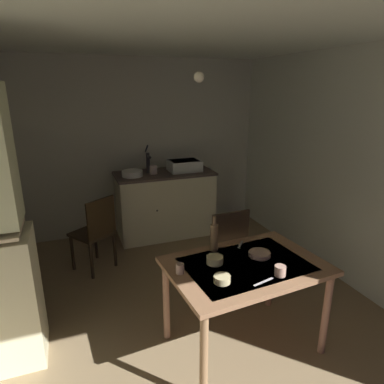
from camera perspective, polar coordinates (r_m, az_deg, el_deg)
ground_plane at (r=3.37m, az=-4.15°, el=-20.23°), size 5.26×5.26×0.00m
wall_back at (r=4.88m, az=-11.81°, el=7.22°), size 4.08×0.10×2.45m
wall_right at (r=3.86m, az=25.89°, el=3.23°), size 0.10×4.36×2.45m
ceiling_slab at (r=2.71m, az=-5.43°, el=26.82°), size 4.08×4.36×0.10m
counter_cabinet at (r=4.82m, az=-4.57°, el=-1.98°), size 1.36×0.64×0.92m
sink_basin at (r=4.76m, az=-1.31°, el=4.55°), size 0.44×0.34×0.15m
hand_pump at (r=4.64m, az=-7.47°, el=5.24°), size 0.05×0.27×0.39m
mixing_bowl_counter at (r=4.53m, az=-10.08°, el=3.12°), size 0.28×0.28×0.08m
stoneware_crock at (r=4.61m, az=-6.57°, el=3.76°), size 0.10×0.10×0.11m
dining_table at (r=2.73m, az=9.03°, el=-13.65°), size 1.25×0.90×0.75m
chair_far_side at (r=3.33m, az=5.44°, el=-10.35°), size 0.42×0.42×0.97m
chair_by_counter at (r=4.01m, az=-16.03°, el=-6.47°), size 0.56×0.56×0.89m
serving_bowl_wide at (r=2.65m, az=3.86°, el=-11.40°), size 0.13×0.13×0.06m
soup_bowl_small at (r=2.42m, az=5.12°, el=-14.49°), size 0.12×0.12×0.05m
sauce_dish at (r=2.81m, az=11.40°, el=-10.27°), size 0.18×0.18×0.03m
teacup_cream at (r=2.51m, az=-2.06°, el=-12.84°), size 0.06×0.06×0.08m
mug_dark at (r=2.56m, az=14.72°, el=-12.79°), size 0.08×0.08×0.08m
glass_bottle at (r=2.80m, az=3.78°, el=-7.57°), size 0.07×0.07×0.30m
table_knife at (r=2.48m, az=12.01°, el=-14.68°), size 0.18×0.06×0.00m
teaspoon_near_bowl at (r=2.97m, az=8.23°, el=-8.77°), size 0.11×0.12×0.00m
pendant_bulb at (r=2.66m, az=1.19°, el=18.92°), size 0.08×0.08×0.08m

